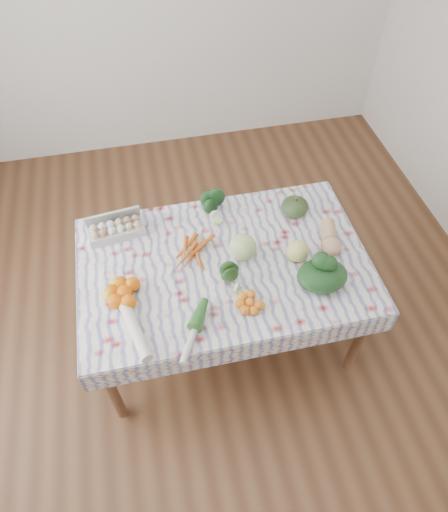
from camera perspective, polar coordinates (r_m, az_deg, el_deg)
The scene contains 16 objects.
ground at distance 3.24m, azimuth 0.00°, elevation -9.22°, with size 4.50×4.50×0.00m, color #52311C.
dining_table at distance 2.68m, azimuth 0.00°, elevation -1.92°, with size 1.60×1.00×0.75m.
tablecloth at distance 2.62m, azimuth 0.00°, elevation -0.89°, with size 1.66×1.06×0.01m, color white.
egg_carton at distance 2.79m, azimuth -13.28°, elevation 3.12°, with size 0.33×0.13×0.09m, color #BBBBB5.
carrot_bunch at distance 2.65m, azimuth -3.60°, elevation 0.98°, with size 0.25×0.23×0.05m, color #CC5E1B.
kale_bunch at distance 2.82m, azimuth -1.48°, elevation 6.30°, with size 0.16×0.14×0.14m, color #163B17.
kabocha_squash at distance 2.87m, azimuth 8.85°, elevation 6.14°, with size 0.17×0.17×0.11m, color #314823.
cabbage at distance 2.58m, azimuth 2.38°, elevation 1.10°, with size 0.16×0.16×0.16m, color #B2CC7D.
butternut_squash at distance 2.73m, azimuth 13.15°, elevation 2.33°, with size 0.11×0.25×0.11m, color tan.
orange_cluster at distance 2.49m, azimuth -12.36°, elevation -4.47°, with size 0.26×0.26×0.09m, color orange.
broccoli at distance 2.47m, azimuth 0.78°, elevation -3.25°, with size 0.13×0.13×0.10m, color #204417.
mandarin_cluster at distance 2.42m, azimuth 3.27°, elevation -5.77°, with size 0.18×0.18×0.05m, color orange.
grapefruit at distance 2.62m, azimuth 9.19°, elevation 0.63°, with size 0.13×0.13×0.13m, color #E0DB70.
spinach_bag at distance 2.53m, azimuth 12.18°, elevation -2.41°, with size 0.28×0.22×0.12m, color black.
daikon at distance 2.38m, azimuth -11.25°, elevation -8.65°, with size 0.06×0.06×0.42m, color white.
leek at distance 2.34m, azimuth -3.78°, elevation -9.46°, with size 0.04×0.04×0.36m, color beige.
Camera 1 is at (-0.35, -1.59, 2.81)m, focal length 32.00 mm.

